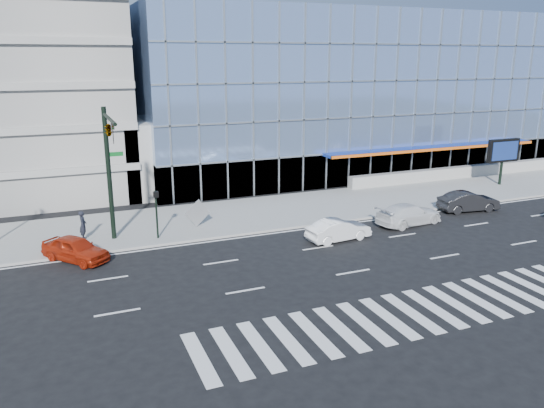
{
  "coord_description": "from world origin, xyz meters",
  "views": [
    {
      "loc": [
        -13.81,
        -26.27,
        10.83
      ],
      "look_at": [
        -1.71,
        3.0,
        2.11
      ],
      "focal_mm": 35.0,
      "sensor_mm": 36.0,
      "label": 1
    }
  ],
  "objects_px": {
    "white_suv": "(409,214)",
    "pedestrian": "(83,225)",
    "marquee_sign": "(503,151)",
    "red_sedan": "(75,249)",
    "white_sedan": "(338,230)",
    "traffic_signal": "(109,144)",
    "ped_signal_post": "(156,207)",
    "dark_sedan": "(469,202)",
    "tilted_panel": "(197,213)"
  },
  "relations": [
    {
      "from": "traffic_signal",
      "to": "dark_sedan",
      "type": "xyz_separation_m",
      "value": [
        24.77,
        -1.78,
        -5.44
      ]
    },
    {
      "from": "traffic_signal",
      "to": "red_sedan",
      "type": "xyz_separation_m",
      "value": [
        -2.35,
        -1.28,
        -5.47
      ]
    },
    {
      "from": "marquee_sign",
      "to": "tilted_panel",
      "type": "bearing_deg",
      "value": -176.56
    },
    {
      "from": "dark_sedan",
      "to": "pedestrian",
      "type": "distance_m",
      "value": 26.75
    },
    {
      "from": "traffic_signal",
      "to": "tilted_panel",
      "type": "bearing_deg",
      "value": 18.14
    },
    {
      "from": "white_suv",
      "to": "tilted_panel",
      "type": "relative_size",
      "value": 3.77
    },
    {
      "from": "red_sedan",
      "to": "white_suv",
      "type": "bearing_deg",
      "value": -43.98
    },
    {
      "from": "pedestrian",
      "to": "tilted_panel",
      "type": "height_order",
      "value": "tilted_panel"
    },
    {
      "from": "traffic_signal",
      "to": "white_sedan",
      "type": "relative_size",
      "value": 1.95
    },
    {
      "from": "marquee_sign",
      "to": "dark_sedan",
      "type": "height_order",
      "value": "marquee_sign"
    },
    {
      "from": "marquee_sign",
      "to": "white_suv",
      "type": "xyz_separation_m",
      "value": [
        -14.23,
        -6.19,
        -2.36
      ]
    },
    {
      "from": "red_sedan",
      "to": "dark_sedan",
      "type": "bearing_deg",
      "value": -41.01
    },
    {
      "from": "traffic_signal",
      "to": "dark_sedan",
      "type": "height_order",
      "value": "traffic_signal"
    },
    {
      "from": "dark_sedan",
      "to": "red_sedan",
      "type": "bearing_deg",
      "value": 96.84
    },
    {
      "from": "marquee_sign",
      "to": "pedestrian",
      "type": "bearing_deg",
      "value": -177.45
    },
    {
      "from": "ped_signal_post",
      "to": "white_suv",
      "type": "relative_size",
      "value": 0.61
    },
    {
      "from": "tilted_panel",
      "to": "red_sedan",
      "type": "bearing_deg",
      "value": -172.02
    },
    {
      "from": "ped_signal_post",
      "to": "marquee_sign",
      "type": "distance_m",
      "value": 30.67
    },
    {
      "from": "ped_signal_post",
      "to": "tilted_panel",
      "type": "distance_m",
      "value": 3.37
    },
    {
      "from": "white_sedan",
      "to": "ped_signal_post",
      "type": "bearing_deg",
      "value": 61.96
    },
    {
      "from": "ped_signal_post",
      "to": "pedestrian",
      "type": "xyz_separation_m",
      "value": [
        -4.22,
        1.5,
        -1.09
      ]
    },
    {
      "from": "dark_sedan",
      "to": "red_sedan",
      "type": "relative_size",
      "value": 1.09
    },
    {
      "from": "white_suv",
      "to": "ped_signal_post",
      "type": "bearing_deg",
      "value": 71.34
    },
    {
      "from": "traffic_signal",
      "to": "marquee_sign",
      "type": "bearing_deg",
      "value": 5.92
    },
    {
      "from": "traffic_signal",
      "to": "white_sedan",
      "type": "bearing_deg",
      "value": -16.68
    },
    {
      "from": "white_suv",
      "to": "dark_sedan",
      "type": "distance_m",
      "value": 6.08
    },
    {
      "from": "marquee_sign",
      "to": "traffic_signal",
      "type": "bearing_deg",
      "value": -174.08
    },
    {
      "from": "marquee_sign",
      "to": "pedestrian",
      "type": "distance_m",
      "value": 34.81
    },
    {
      "from": "white_suv",
      "to": "tilted_panel",
      "type": "distance_m",
      "value": 14.14
    },
    {
      "from": "marquee_sign",
      "to": "white_sedan",
      "type": "height_order",
      "value": "marquee_sign"
    },
    {
      "from": "dark_sedan",
      "to": "ped_signal_post",
      "type": "bearing_deg",
      "value": 92.36
    },
    {
      "from": "ped_signal_post",
      "to": "white_suv",
      "type": "distance_m",
      "value": 16.64
    },
    {
      "from": "white_sedan",
      "to": "tilted_panel",
      "type": "xyz_separation_m",
      "value": [
        -7.39,
        5.59,
        0.39
      ]
    },
    {
      "from": "traffic_signal",
      "to": "pedestrian",
      "type": "xyz_separation_m",
      "value": [
        -1.72,
        1.88,
        -5.12
      ]
    },
    {
      "from": "ped_signal_post",
      "to": "white_suv",
      "type": "bearing_deg",
      "value": -10.93
    },
    {
      "from": "dark_sedan",
      "to": "pedestrian",
      "type": "bearing_deg",
      "value": 90.03
    },
    {
      "from": "white_suv",
      "to": "pedestrian",
      "type": "bearing_deg",
      "value": 69.5
    },
    {
      "from": "ped_signal_post",
      "to": "pedestrian",
      "type": "bearing_deg",
      "value": 160.42
    },
    {
      "from": "marquee_sign",
      "to": "white_suv",
      "type": "distance_m",
      "value": 15.69
    },
    {
      "from": "red_sedan",
      "to": "white_sedan",
      "type": "bearing_deg",
      "value": -49.5
    },
    {
      "from": "white_suv",
      "to": "white_sedan",
      "type": "height_order",
      "value": "white_suv"
    },
    {
      "from": "dark_sedan",
      "to": "pedestrian",
      "type": "xyz_separation_m",
      "value": [
        -26.5,
        3.66,
        0.32
      ]
    },
    {
      "from": "white_suv",
      "to": "marquee_sign",
      "type": "bearing_deg",
      "value": -74.2
    },
    {
      "from": "red_sedan",
      "to": "traffic_signal",
      "type": "bearing_deg",
      "value": -11.27
    },
    {
      "from": "traffic_signal",
      "to": "tilted_panel",
      "type": "xyz_separation_m",
      "value": [
        5.38,
        1.76,
        -5.1
      ]
    },
    {
      "from": "marquee_sign",
      "to": "pedestrian",
      "type": "relative_size",
      "value": 2.23
    },
    {
      "from": "dark_sedan",
      "to": "red_sedan",
      "type": "height_order",
      "value": "dark_sedan"
    },
    {
      "from": "ped_signal_post",
      "to": "white_sedan",
      "type": "height_order",
      "value": "ped_signal_post"
    },
    {
      "from": "marquee_sign",
      "to": "white_suv",
      "type": "relative_size",
      "value": 0.82
    },
    {
      "from": "traffic_signal",
      "to": "marquee_sign",
      "type": "height_order",
      "value": "traffic_signal"
    }
  ]
}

